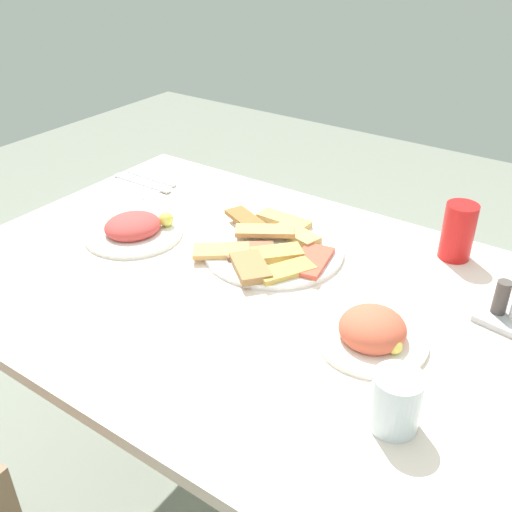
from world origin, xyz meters
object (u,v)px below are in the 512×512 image
at_px(dining_table, 244,315).
at_px(paper_napkin, 147,182).
at_px(salad_plate_greens, 134,229).
at_px(drinking_glass, 396,401).
at_px(pide_platter, 272,248).
at_px(fork, 151,178).
at_px(condiment_caddy, 508,309).
at_px(salad_plate_rice, 372,332).
at_px(soda_can, 458,231).
at_px(spoon, 142,183).

height_order(dining_table, paper_napkin, paper_napkin).
relative_size(salad_plate_greens, drinking_glass, 2.44).
xyz_separation_m(pide_platter, fork, (0.48, -0.13, -0.01)).
height_order(pide_platter, condiment_caddy, condiment_caddy).
bearing_deg(dining_table, fork, -27.55).
distance_m(dining_table, salad_plate_rice, 0.31).
distance_m(salad_plate_greens, soda_can, 0.70).
bearing_deg(soda_can, fork, 5.01).
bearing_deg(soda_can, dining_table, 46.55).
xyz_separation_m(dining_table, salad_plate_greens, (0.31, -0.01, 0.10)).
distance_m(salad_plate_greens, condiment_caddy, 0.79).
bearing_deg(dining_table, salad_plate_greens, -2.14).
xyz_separation_m(drinking_glass, spoon, (0.89, -0.40, -0.04)).
height_order(dining_table, salad_plate_greens, salad_plate_greens).
distance_m(salad_plate_greens, salad_plate_rice, 0.60).
distance_m(soda_can, drinking_glass, 0.52).
xyz_separation_m(salad_plate_rice, spoon, (0.78, -0.25, -0.02)).
height_order(drinking_glass, spoon, drinking_glass).
xyz_separation_m(dining_table, soda_can, (-0.31, -0.33, 0.14)).
relative_size(paper_napkin, fork, 0.94).
xyz_separation_m(salad_plate_rice, drinking_glass, (-0.10, 0.15, 0.02)).
height_order(salad_plate_greens, paper_napkin, salad_plate_greens).
xyz_separation_m(pide_platter, salad_plate_greens, (0.30, 0.11, 0.00)).
height_order(soda_can, spoon, soda_can).
bearing_deg(drinking_glass, fork, -26.31).
distance_m(dining_table, drinking_glass, 0.45).
bearing_deg(salad_plate_rice, drinking_glass, 124.41).
distance_m(salad_plate_rice, condiment_caddy, 0.26).
bearing_deg(fork, salad_plate_rice, 160.05).
height_order(salad_plate_rice, condiment_caddy, condiment_caddy).
bearing_deg(soda_can, paper_napkin, 6.28).
relative_size(paper_napkin, condiment_caddy, 1.51).
height_order(dining_table, pide_platter, pide_platter).
xyz_separation_m(dining_table, drinking_glass, (-0.39, 0.18, 0.13)).
height_order(soda_can, fork, soda_can).
bearing_deg(condiment_caddy, fork, -5.61).
height_order(soda_can, drinking_glass, soda_can).
height_order(salad_plate_greens, fork, salad_plate_greens).
bearing_deg(fork, salad_plate_greens, 126.73).
relative_size(drinking_glass, paper_napkin, 0.58).
height_order(salad_plate_greens, soda_can, soda_can).
relative_size(pide_platter, condiment_caddy, 3.07).
bearing_deg(paper_napkin, spoon, 90.00).
bearing_deg(soda_can, condiment_caddy, 132.52).
relative_size(pide_platter, salad_plate_rice, 1.65).
xyz_separation_m(salad_plate_rice, condiment_caddy, (-0.17, -0.19, 0.00)).
height_order(pide_platter, drinking_glass, drinking_glass).
bearing_deg(dining_table, condiment_caddy, -160.45).
bearing_deg(dining_table, drinking_glass, 155.29).
height_order(drinking_glass, paper_napkin, drinking_glass).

